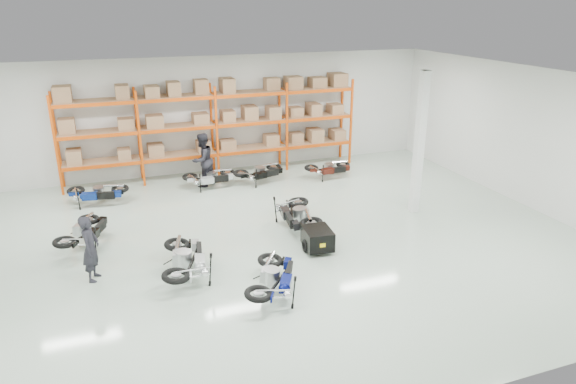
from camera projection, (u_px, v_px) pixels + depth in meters
name	position (u px, v px, depth m)	size (l,w,h in m)	color
room	(264.00, 166.00, 13.82)	(18.00, 18.00, 18.00)	#ADC1B0
pallet_rack	(214.00, 118.00, 19.50)	(11.28, 0.98, 3.62)	#D84A0B
structural_column	(419.00, 144.00, 15.91)	(0.25, 0.25, 4.50)	white
moto_blue_centre	(274.00, 273.00, 11.74)	(0.83, 1.86, 1.14)	#080E51
moto_silver_left	(186.00, 255.00, 12.51)	(0.88, 1.98, 1.21)	#ABAEB2
moto_black_far_left	(85.00, 227.00, 14.15)	(0.80, 1.81, 1.10)	black
moto_touring_right	(297.00, 210.00, 15.24)	(0.87, 1.96, 1.20)	black
trailer	(317.00, 238.00, 13.91)	(0.80, 1.53, 0.63)	black
moto_back_a	(96.00, 189.00, 17.08)	(0.77, 1.73, 1.06)	navy
moto_back_b	(210.00, 174.00, 18.64)	(0.75, 1.68, 1.03)	#A8AEB2
moto_back_c	(260.00, 169.00, 19.15)	(0.76, 1.72, 1.05)	black
moto_back_d	(329.00, 166.00, 19.70)	(0.71, 1.60, 0.98)	#46150E
person_left	(91.00, 249.00, 12.32)	(0.61, 0.40, 1.66)	black
person_back	(203.00, 160.00, 18.65)	(0.96, 0.75, 1.98)	black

